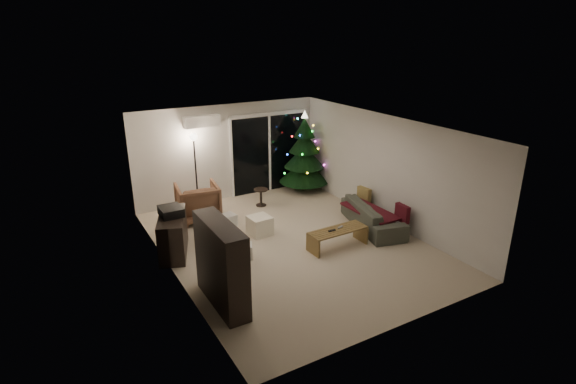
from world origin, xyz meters
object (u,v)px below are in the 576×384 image
object	(u,v)px
media_cabinet	(173,234)
coffee_table	(338,238)
armchair	(198,202)
sofa	(373,215)
christmas_tree	(304,151)
bookshelf	(211,267)

from	to	relation	value
media_cabinet	coffee_table	world-z (taller)	media_cabinet
armchair	sofa	bearing A→B (deg)	151.98
christmas_tree	armchair	bearing A→B (deg)	-170.71
bookshelf	christmas_tree	bearing A→B (deg)	25.19
media_cabinet	coffee_table	size ratio (longest dim) A/B	1.03
media_cabinet	sofa	bearing A→B (deg)	6.82
armchair	media_cabinet	bearing A→B (deg)	62.05
sofa	christmas_tree	bearing A→B (deg)	14.92
coffee_table	media_cabinet	bearing A→B (deg)	152.68
coffee_table	christmas_tree	bearing A→B (deg)	67.84
bookshelf	sofa	size ratio (longest dim) A/B	0.73
media_cabinet	coffee_table	xyz separation A→B (m)	(3.00, -1.46, -0.21)
sofa	coffee_table	world-z (taller)	sofa
bookshelf	media_cabinet	bearing A→B (deg)	71.69
media_cabinet	christmas_tree	size ratio (longest dim) A/B	0.59
armchair	sofa	distance (m)	4.09
coffee_table	christmas_tree	distance (m)	3.73
bookshelf	christmas_tree	size ratio (longest dim) A/B	0.65
sofa	coffee_table	bearing A→B (deg)	122.88
sofa	coffee_table	size ratio (longest dim) A/B	1.55
coffee_table	christmas_tree	world-z (taller)	christmas_tree
christmas_tree	media_cabinet	bearing A→B (deg)	-155.96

